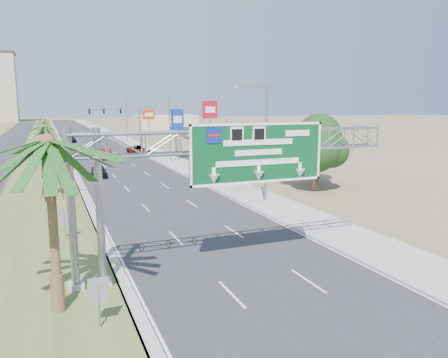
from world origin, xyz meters
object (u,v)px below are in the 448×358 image
at_px(car_mid_lane, 106,154).
at_px(pole_sign_red_near, 210,114).
at_px(store_building, 225,139).
at_px(car_right_lane, 139,150).
at_px(signal_mast, 129,124).
at_px(car_far, 71,140).
at_px(pole_sign_blue, 178,122).
at_px(sign_gantry, 226,152).
at_px(car_left_lane, 99,171).
at_px(pole_sign_red_far, 149,118).
at_px(palm_near, 48,143).

relative_size(car_mid_lane, pole_sign_red_near, 0.50).
distance_m(store_building, car_right_lane, 17.01).
height_order(signal_mast, car_far, signal_mast).
bearing_deg(pole_sign_blue, pole_sign_red_near, -61.74).
bearing_deg(sign_gantry, car_left_lane, 94.64).
bearing_deg(pole_sign_red_near, sign_gantry, -109.25).
bearing_deg(pole_sign_red_far, car_left_lane, -113.02).
height_order(store_building, pole_sign_red_far, pole_sign_red_far).
bearing_deg(car_far, sign_gantry, -92.08).
xyz_separation_m(signal_mast, store_building, (16.83, -5.97, -2.85)).
relative_size(sign_gantry, pole_sign_blue, 2.11).
height_order(sign_gantry, pole_sign_red_near, pole_sign_red_near).
relative_size(car_left_lane, car_right_lane, 0.69).
bearing_deg(car_mid_lane, store_building, 17.63).
distance_m(car_mid_lane, car_right_lane, 6.78).
relative_size(car_left_lane, car_far, 0.91).
relative_size(signal_mast, store_building, 0.57).
bearing_deg(car_mid_lane, palm_near, -95.84).
xyz_separation_m(sign_gantry, palm_near, (-8.14, -1.93, 0.87)).
bearing_deg(signal_mast, car_left_lane, -106.87).
relative_size(car_mid_lane, car_far, 1.03).
distance_m(car_far, pole_sign_blue, 43.77).
height_order(car_mid_lane, pole_sign_red_near, pole_sign_red_near).
xyz_separation_m(signal_mast, car_far, (-9.08, 23.28, -4.20)).
relative_size(palm_near, pole_sign_red_far, 1.08).
xyz_separation_m(signal_mast, car_right_lane, (0.01, -8.22, -4.04)).
height_order(sign_gantry, pole_sign_blue, pole_sign_blue).
height_order(sign_gantry, signal_mast, signal_mast).
xyz_separation_m(signal_mast, car_mid_lane, (-5.82, -11.69, -4.09)).
relative_size(sign_gantry, car_left_lane, 4.11).
xyz_separation_m(palm_near, pole_sign_red_near, (21.47, 40.11, 0.27)).
height_order(car_mid_lane, pole_sign_red_far, pole_sign_red_far).
bearing_deg(pole_sign_red_near, car_mid_lane, 136.69).
xyz_separation_m(car_mid_lane, car_far, (-3.26, 34.97, -0.11)).
bearing_deg(store_building, palm_near, -118.28).
bearing_deg(car_right_lane, signal_mast, 82.14).
xyz_separation_m(palm_near, car_right_lane, (14.38, 55.75, -6.12)).
relative_size(palm_near, car_mid_lane, 1.81).
relative_size(store_building, pole_sign_blue, 2.26).
distance_m(sign_gantry, palm_near, 8.41).
distance_m(car_right_lane, car_far, 32.78).
height_order(car_mid_lane, car_far, car_mid_lane).
bearing_deg(sign_gantry, pole_sign_red_far, 80.85).
relative_size(car_left_lane, car_mid_lane, 0.88).
distance_m(palm_near, car_right_lane, 57.90).
bearing_deg(pole_sign_blue, store_building, 43.56).
distance_m(car_far, pole_sign_red_near, 50.27).
bearing_deg(pole_sign_blue, car_left_lane, -139.13).
height_order(car_right_lane, pole_sign_red_far, pole_sign_red_far).
xyz_separation_m(car_mid_lane, pole_sign_blue, (9.84, -6.46, 5.16)).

